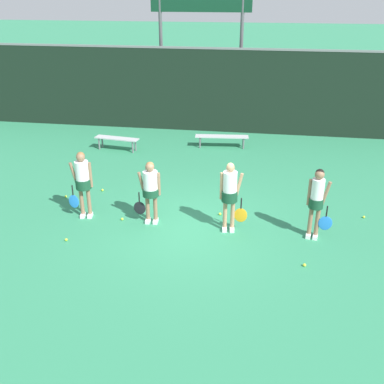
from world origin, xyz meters
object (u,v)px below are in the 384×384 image
object	(u,v)px
bench_courtside	(117,140)
tennis_ball_6	(220,214)
tennis_ball_2	(102,190)
player_2	(230,192)
player_0	(83,179)
tennis_ball_0	(66,196)
tennis_ball_5	(122,219)
player_1	(150,187)
bench_far	(222,137)
tennis_ball_4	(304,265)
tennis_ball_3	(364,217)
player_3	(317,198)
scoreboard	(201,4)
tennis_ball_1	(66,240)

from	to	relation	value
bench_courtside	tennis_ball_6	xyz separation A→B (m)	(4.25, -4.55, -0.36)
bench_courtside	tennis_ball_2	distance (m)	3.66
player_2	tennis_ball_2	world-z (taller)	player_2
bench_courtside	player_0	distance (m)	5.27
player_2	tennis_ball_0	bearing A→B (deg)	160.90
tennis_ball_5	player_1	bearing A→B (deg)	2.45
bench_far	tennis_ball_4	xyz separation A→B (m)	(2.54, -7.54, -0.35)
player_2	tennis_ball_3	bearing A→B (deg)	13.38
player_1	player_3	distance (m)	3.98
bench_courtside	tennis_ball_3	size ratio (longest dim) A/B	25.58
bench_courtside	player_0	xyz separation A→B (m)	(0.81, -5.16, 0.66)
scoreboard	bench_far	xyz separation A→B (m)	(1.22, -2.85, -4.45)
bench_far	player_3	size ratio (longest dim) A/B	1.14
scoreboard	tennis_ball_0	bearing A→B (deg)	-108.85
player_2	tennis_ball_6	size ratio (longest dim) A/B	24.78
bench_far	tennis_ball_5	xyz separation A→B (m)	(-1.95, -6.15, -0.35)
player_1	player_2	size ratio (longest dim) A/B	0.92
tennis_ball_1	tennis_ball_6	world-z (taller)	tennis_ball_6
scoreboard	player_3	bearing A→B (deg)	-66.10
bench_courtside	tennis_ball_1	bearing A→B (deg)	-75.22
tennis_ball_3	tennis_ball_4	distance (m)	3.01
tennis_ball_3	tennis_ball_4	bearing A→B (deg)	-123.67
player_3	tennis_ball_4	bearing A→B (deg)	-91.54
scoreboard	tennis_ball_0	distance (m)	9.66
tennis_ball_0	tennis_ball_4	xyz separation A→B (m)	(6.47, -2.45, 0.00)
player_0	tennis_ball_0	world-z (taller)	player_0
player_2	tennis_ball_5	bearing A→B (deg)	172.77
scoreboard	player_2	bearing A→B (deg)	-77.45
player_3	player_2	bearing A→B (deg)	-170.74
bench_far	player_2	size ratio (longest dim) A/B	1.13
player_0	tennis_ball_3	distance (m)	7.28
bench_far	tennis_ball_2	bearing A→B (deg)	-129.41
bench_far	tennis_ball_5	world-z (taller)	bench_far
tennis_ball_4	player_3	bearing A→B (deg)	78.52
scoreboard	tennis_ball_3	distance (m)	10.71
tennis_ball_2	tennis_ball_6	xyz separation A→B (m)	(3.56, -0.96, 0.00)
tennis_ball_6	tennis_ball_5	bearing A→B (deg)	-164.54
player_3	player_0	bearing A→B (deg)	-171.65
bench_courtside	player_2	size ratio (longest dim) A/B	0.95
player_2	tennis_ball_2	bearing A→B (deg)	150.27
player_0	tennis_ball_6	world-z (taller)	player_0
player_1	player_0	bearing A→B (deg)	176.20
bench_courtside	player_3	xyz separation A→B (m)	(6.54, -5.32, 0.63)
tennis_ball_2	tennis_ball_3	distance (m)	7.28
tennis_ball_0	tennis_ball_5	xyz separation A→B (m)	(1.99, -1.05, -0.00)
player_3	tennis_ball_5	world-z (taller)	player_3
player_2	player_3	size ratio (longest dim) A/B	1.01
player_3	tennis_ball_6	xyz separation A→B (m)	(-2.30, 0.78, -0.99)
player_1	tennis_ball_2	bearing A→B (deg)	136.54
scoreboard	tennis_ball_1	xyz separation A→B (m)	(-1.72, -10.20, -4.79)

